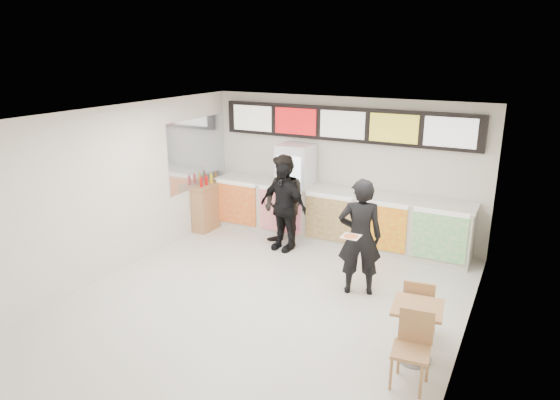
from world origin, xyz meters
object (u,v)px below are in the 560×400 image
Objects in this scene: service_counter at (335,216)px; customer_mid at (283,207)px; cafe_table at (416,323)px; customer_main at (360,237)px; drinks_fridge at (295,190)px; condiment_ledge at (209,206)px; customer_left at (284,202)px.

customer_mid is at bearing -131.53° from service_counter.
customer_main is at bearing 124.11° from cafe_table.
service_counter is at bearing -0.99° from drinks_fridge.
customer_main is 1.60× the size of condiment_ledge.
condiment_ledge is (-2.82, -0.55, -0.04)m from service_counter.
condiment_ledge is at bearing 144.38° from cafe_table.
condiment_ledge is (-2.05, 0.32, -0.37)m from customer_mid.
service_counter is 1.17m from customer_left.
customer_left reaches higher than cafe_table.
customer_mid is (-1.98, 1.10, -0.09)m from customer_main.
drinks_fridge reaches higher than customer_left.
condiment_ledge is at bearing -41.78° from customer_main.
drinks_fridge reaches higher than service_counter.
customer_left is (-2.00, 1.20, -0.02)m from customer_main.
drinks_fridge is at bearing 179.01° from service_counter.
customer_mid is at bearing 134.73° from cafe_table.
customer_left is at bearing 133.84° from cafe_table.
condiment_ledge is (-5.32, 2.90, -0.02)m from cafe_table.
cafe_table is (3.27, -2.58, -0.35)m from customer_mid.
cafe_table is at bearing -54.11° from service_counter.
drinks_fridge is at bearing 121.48° from customer_left.
drinks_fridge reaches higher than customer_mid.
customer_left is 1.18× the size of cafe_table.
service_counter is at bearing 118.90° from cafe_table.
customer_left is 1.56× the size of condiment_ledge.
service_counter is 2.78× the size of drinks_fridge.
customer_mid is at bearing -79.65° from drinks_fridge.
drinks_fridge is 1.23× the size of cafe_table.
condiment_ledge is (-4.03, 1.42, -0.46)m from customer_main.
service_counter is 2.89× the size of customer_left.
drinks_fridge reaches higher than customer_main.
customer_left is (0.14, -0.79, -0.04)m from drinks_fridge.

